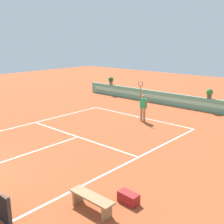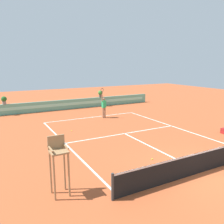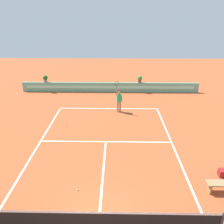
% 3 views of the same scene
% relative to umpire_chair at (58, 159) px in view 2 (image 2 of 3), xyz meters
% --- Properties ---
extents(ground_plane, '(60.00, 60.00, 0.00)m').
position_rel_umpire_chair_xyz_m(ground_plane, '(5.88, 4.74, -1.34)').
color(ground_plane, '#A84C28').
extents(court_lines, '(8.32, 11.94, 0.01)m').
position_rel_umpire_chair_xyz_m(court_lines, '(5.88, 5.45, -1.34)').
color(court_lines, white).
rests_on(court_lines, ground).
extents(net, '(8.92, 0.10, 1.00)m').
position_rel_umpire_chair_xyz_m(net, '(5.88, -1.26, -0.83)').
color(net, '#333333').
rests_on(net, ground).
extents(back_wall_barrier, '(18.00, 0.21, 1.00)m').
position_rel_umpire_chair_xyz_m(back_wall_barrier, '(5.88, 15.12, -0.84)').
color(back_wall_barrier, '#60A88E').
rests_on(back_wall_barrier, ground).
extents(umpire_chair, '(0.60, 0.60, 2.14)m').
position_rel_umpire_chair_xyz_m(umpire_chair, '(0.00, 0.00, 0.00)').
color(umpire_chair, '#99754C').
rests_on(umpire_chair, ground).
extents(tennis_player, '(0.60, 0.31, 2.58)m').
position_rel_umpire_chair_xyz_m(tennis_player, '(6.73, 9.95, -0.29)').
color(tennis_player, '#9E7051').
rests_on(tennis_player, ground).
extents(tennis_ball_near_baseline, '(0.07, 0.07, 0.07)m').
position_rel_umpire_chair_xyz_m(tennis_ball_near_baseline, '(4.80, 0.81, -1.31)').
color(tennis_ball_near_baseline, '#CCE033').
rests_on(tennis_ball_near_baseline, ground).
extents(tennis_ball_mid_court, '(0.07, 0.07, 0.07)m').
position_rel_umpire_chair_xyz_m(tennis_ball_mid_court, '(2.93, 7.36, -1.31)').
color(tennis_ball_mid_court, '#CCE033').
rests_on(tennis_ball_mid_court, ground).
extents(potted_plant_far_left, '(0.48, 0.48, 0.72)m').
position_rel_umpire_chair_xyz_m(potted_plant_far_left, '(-0.69, 15.13, 0.07)').
color(potted_plant_far_left, gray).
rests_on(potted_plant_far_left, back_wall_barrier).
extents(potted_plant_right, '(0.48, 0.48, 0.72)m').
position_rel_umpire_chair_xyz_m(potted_plant_right, '(8.88, 15.13, 0.07)').
color(potted_plant_right, '#514C47').
rests_on(potted_plant_right, back_wall_barrier).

